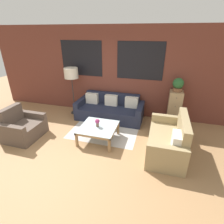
{
  "coord_description": "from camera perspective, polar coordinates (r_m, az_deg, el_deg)",
  "views": [
    {
      "loc": [
        1.62,
        -2.98,
        2.61
      ],
      "look_at": [
        0.4,
        1.28,
        0.55
      ],
      "focal_mm": 28.0,
      "sensor_mm": 36.0,
      "label": 1
    }
  ],
  "objects": [
    {
      "name": "armchair_corner",
      "position": [
        5.23,
        -27.09,
        -4.58
      ],
      "size": [
        0.8,
        0.94,
        0.84
      ],
      "color": "brown",
      "rests_on": "ground_plane"
    },
    {
      "name": "coffee_table",
      "position": [
        4.52,
        -4.47,
        -5.37
      ],
      "size": [
        0.91,
        0.91,
        0.39
      ],
      "color": "silver",
      "rests_on": "ground_plane"
    },
    {
      "name": "potted_plant",
      "position": [
        5.33,
        20.76,
        8.36
      ],
      "size": [
        0.3,
        0.3,
        0.39
      ],
      "color": "brown",
      "rests_on": "drawer_cabinet"
    },
    {
      "name": "ground_plane",
      "position": [
        4.28,
        -10.18,
        -13.11
      ],
      "size": [
        16.0,
        16.0,
        0.0
      ],
      "primitive_type": "plane",
      "color": "#9E754C"
    },
    {
      "name": "settee_vintage",
      "position": [
        4.28,
        17.98,
        -9.0
      ],
      "size": [
        0.8,
        1.55,
        0.92
      ],
      "color": "#99845B",
      "rests_on": "ground_plane"
    },
    {
      "name": "floor_lamp",
      "position": [
        5.86,
        -13.16,
        11.87
      ],
      "size": [
        0.45,
        0.45,
        1.56
      ],
      "color": "#2D2D2D",
      "rests_on": "ground_plane"
    },
    {
      "name": "flower_vase",
      "position": [
        4.43,
        -4.81,
        -3.34
      ],
      "size": [
        0.12,
        0.12,
        0.21
      ],
      "color": "brown",
      "rests_on": "coffee_table"
    },
    {
      "name": "drawer_cabinet",
      "position": [
        5.56,
        19.65,
        1.29
      ],
      "size": [
        0.38,
        0.43,
        1.03
      ],
      "color": "tan",
      "rests_on": "ground_plane"
    },
    {
      "name": "rug",
      "position": [
        5.15,
        -2.16,
        -5.52
      ],
      "size": [
        1.88,
        1.56,
        0.0
      ],
      "color": "#BCB7B2",
      "rests_on": "ground_plane"
    },
    {
      "name": "wall_back_brick",
      "position": [
        5.78,
        -0.65,
        12.93
      ],
      "size": [
        8.4,
        0.09,
        2.8
      ],
      "color": "brown",
      "rests_on": "ground_plane"
    },
    {
      "name": "couch_dark",
      "position": [
        5.65,
        -0.67,
        0.63
      ],
      "size": [
        2.11,
        0.88,
        0.78
      ],
      "color": "#1E2338",
      "rests_on": "ground_plane"
    }
  ]
}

